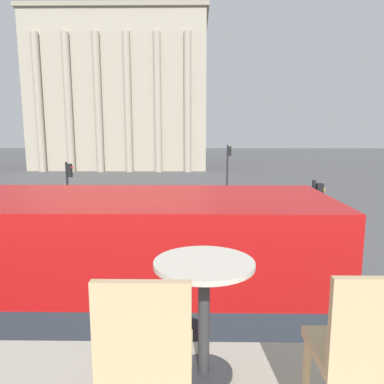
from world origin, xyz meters
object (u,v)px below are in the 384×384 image
(cafe_chair_0, at_px, (146,356))
(plaza_building_left, at_px, (124,95))
(traffic_light_mid, at_px, (69,184))
(traffic_light_near, at_px, (315,218))
(pedestrian_blue, at_px, (83,209))
(cafe_dining_table, at_px, (204,292))
(pedestrian_red, at_px, (61,205))
(cafe_chair_1, at_px, (363,351))
(traffic_light_far, at_px, (228,163))

(cafe_chair_0, relative_size, plaza_building_left, 0.04)
(cafe_chair_0, distance_m, traffic_light_mid, 19.34)
(plaza_building_left, xyz_separation_m, traffic_light_near, (13.73, -40.77, -7.44))
(pedestrian_blue, bearing_deg, cafe_dining_table, -35.54)
(traffic_light_mid, xyz_separation_m, pedestrian_red, (-0.57, 0.15, -1.19))
(cafe_chair_1, relative_size, traffic_light_near, 0.26)
(cafe_chair_0, bearing_deg, traffic_light_near, 70.23)
(traffic_light_near, height_order, traffic_light_mid, traffic_light_near)
(plaza_building_left, bearing_deg, traffic_light_mid, -84.52)
(cafe_dining_table, distance_m, cafe_chair_0, 0.66)
(cafe_chair_1, xyz_separation_m, traffic_light_far, (1.61, 26.72, -1.55))
(cafe_dining_table, xyz_separation_m, plaza_building_left, (-10.02, 50.33, 5.62))
(traffic_light_near, bearing_deg, plaza_building_left, 108.61)
(traffic_light_far, bearing_deg, cafe_chair_0, -95.51)
(traffic_light_far, distance_m, pedestrian_blue, 12.69)
(cafe_chair_1, height_order, plaza_building_left, plaza_building_left)
(plaza_building_left, height_order, pedestrian_blue, plaza_building_left)
(traffic_light_far, height_order, pedestrian_red, traffic_light_far)
(cafe_dining_table, relative_size, traffic_light_far, 0.19)
(traffic_light_mid, bearing_deg, traffic_light_near, -36.77)
(plaza_building_left, relative_size, pedestrian_red, 12.60)
(cafe_chair_0, xyz_separation_m, traffic_light_near, (3.97, 10.18, -1.80))
(traffic_light_far, height_order, pedestrian_blue, traffic_light_far)
(plaza_building_left, height_order, traffic_light_mid, plaza_building_left)
(cafe_chair_1, bearing_deg, pedestrian_red, 118.38)
(plaza_building_left, height_order, traffic_light_near, plaza_building_left)
(cafe_dining_table, bearing_deg, traffic_light_far, 84.94)
(traffic_light_near, distance_m, traffic_light_far, 16.65)
(traffic_light_mid, bearing_deg, pedestrian_red, 165.05)
(cafe_chair_0, bearing_deg, pedestrian_blue, 109.69)
(cafe_chair_1, height_order, traffic_light_far, cafe_chair_1)
(traffic_light_mid, relative_size, pedestrian_red, 1.89)
(traffic_light_near, distance_m, pedestrian_red, 13.81)
(plaza_building_left, bearing_deg, cafe_dining_table, -78.74)
(traffic_light_mid, xyz_separation_m, pedestrian_blue, (0.97, -0.86, -1.17))
(plaza_building_left, bearing_deg, pedestrian_red, -85.48)
(traffic_light_mid, relative_size, pedestrian_blue, 1.86)
(cafe_chair_1, height_order, pedestrian_red, cafe_chair_1)
(cafe_chair_1, bearing_deg, traffic_light_mid, 117.05)
(plaza_building_left, xyz_separation_m, pedestrian_red, (2.59, -32.71, -8.71))
(traffic_light_mid, distance_m, traffic_light_far, 12.65)
(plaza_building_left, height_order, traffic_light_far, plaza_building_left)
(traffic_light_near, height_order, pedestrian_red, traffic_light_near)
(pedestrian_red, bearing_deg, cafe_chair_1, 29.54)
(pedestrian_red, bearing_deg, cafe_chair_0, 26.90)
(cafe_chair_0, relative_size, pedestrian_red, 0.51)
(cafe_dining_table, relative_size, pedestrian_blue, 0.40)
(traffic_light_near, relative_size, pedestrian_red, 1.96)
(cafe_dining_table, xyz_separation_m, traffic_light_near, (3.71, 9.57, -1.82))
(plaza_building_left, distance_m, traffic_light_near, 43.66)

